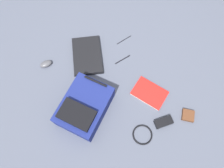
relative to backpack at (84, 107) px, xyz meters
The scene contains 10 objects.
ground_plane 0.27m from the backpack, 117.43° to the left, with size 3.33×3.33×0.00m, color #4C5160.
backpack is the anchor object (origin of this frame).
laptop 0.47m from the backpack, 160.99° to the left, with size 0.40×0.31×0.03m.
book_manual 0.51m from the backpack, 85.03° to the left, with size 0.31×0.29×0.02m.
computer_mouse 0.52m from the backpack, 158.32° to the right, with size 0.06×0.10×0.04m, color #4C4C51.
cable_coil 0.46m from the backpack, 46.21° to the left, with size 0.14×0.14×0.01m, color black.
power_brick 0.59m from the backpack, 60.59° to the left, with size 0.06×0.13×0.03m, color black.
pen_black 0.70m from the backpack, 134.17° to the left, with size 0.01×0.01×0.15m, color black.
pen_blue 0.53m from the backpack, 126.42° to the left, with size 0.01×0.01×0.15m, color black.
earbud_pouch 0.77m from the backpack, 66.58° to the left, with size 0.09×0.09×0.03m, color #59331E.
Camera 1 is at (0.57, -0.18, 1.50)m, focal length 32.71 mm.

